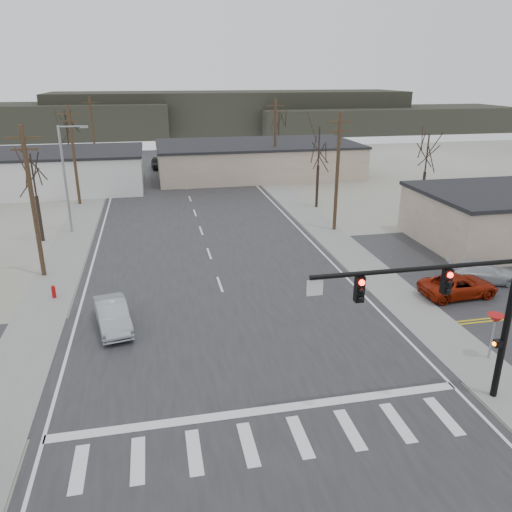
{
  "coord_description": "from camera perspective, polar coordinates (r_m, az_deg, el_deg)",
  "views": [
    {
      "loc": [
        -3.75,
        -21.68,
        12.98
      ],
      "look_at": [
        1.98,
        5.94,
        2.6
      ],
      "focal_mm": 35.0,
      "sensor_mm": 36.0,
      "label": 1
    }
  ],
  "objects": [
    {
      "name": "ground",
      "position": [
        25.54,
        -1.67,
        -10.35
      ],
      "size": [
        140.0,
        140.0,
        0.0
      ],
      "primitive_type": "plane",
      "color": "#B8B8B4",
      "rests_on": "ground"
    },
    {
      "name": "main_road",
      "position": [
        39.08,
        -5.55,
        0.74
      ],
      "size": [
        18.0,
        110.0,
        0.05
      ],
      "primitive_type": "cube",
      "color": "#262528",
      "rests_on": "ground"
    },
    {
      "name": "cross_road",
      "position": [
        25.53,
        -1.67,
        -10.31
      ],
      "size": [
        90.0,
        10.0,
        0.04
      ],
      "primitive_type": "cube",
      "color": "#262528",
      "rests_on": "ground"
    },
    {
      "name": "parking_lot",
      "position": [
        38.71,
        27.11,
        -1.69
      ],
      "size": [
        18.0,
        20.0,
        0.03
      ],
      "primitive_type": "cube",
      "color": "#262528",
      "rests_on": "ground"
    },
    {
      "name": "sidewalk_left",
      "position": [
        44.18,
        -20.1,
        1.89
      ],
      "size": [
        3.0,
        90.0,
        0.06
      ],
      "primitive_type": "cube",
      "color": "gray",
      "rests_on": "ground"
    },
    {
      "name": "sidewalk_right",
      "position": [
        45.94,
        7.0,
        3.68
      ],
      "size": [
        3.0,
        90.0,
        0.06
      ],
      "primitive_type": "cube",
      "color": "gray",
      "rests_on": "ground"
    },
    {
      "name": "traffic_signal_mast",
      "position": [
        21.07,
        23.16,
        -4.75
      ],
      "size": [
        8.95,
        0.43,
        7.2
      ],
      "color": "black",
      "rests_on": "ground"
    },
    {
      "name": "fire_hydrant",
      "position": [
        32.85,
        -22.12,
        -3.79
      ],
      "size": [
        0.24,
        0.24,
        0.87
      ],
      "color": "#A50C0C",
      "rests_on": "ground"
    },
    {
      "name": "yield_sign",
      "position": [
        26.12,
        25.68,
        -6.65
      ],
      "size": [
        0.8,
        0.8,
        2.35
      ],
      "color": "gray",
      "rests_on": "ground"
    },
    {
      "name": "building_left_far",
      "position": [
        63.79,
        -22.91,
        8.96
      ],
      "size": [
        22.3,
        12.3,
        4.5
      ],
      "color": "silver",
      "rests_on": "ground"
    },
    {
      "name": "building_right_far",
      "position": [
        67.97,
        0.1,
        11.04
      ],
      "size": [
        26.3,
        14.3,
        4.3
      ],
      "color": "#BEA891",
      "rests_on": "ground"
    },
    {
      "name": "building_lot",
      "position": [
        44.96,
        26.96,
        4.06
      ],
      "size": [
        14.3,
        10.3,
        4.3
      ],
      "color": "#BEA891",
      "rests_on": "ground"
    },
    {
      "name": "upole_left_b",
      "position": [
        35.42,
        -24.17,
        5.78
      ],
      "size": [
        2.2,
        0.3,
        10.0
      ],
      "color": "#483521",
      "rests_on": "ground"
    },
    {
      "name": "upole_left_c",
      "position": [
        54.78,
        -20.1,
        10.87
      ],
      "size": [
        2.2,
        0.3,
        10.0
      ],
      "color": "#483521",
      "rests_on": "ground"
    },
    {
      "name": "upole_left_d",
      "position": [
        74.49,
        -18.13,
        13.27
      ],
      "size": [
        2.2,
        0.3,
        10.0
      ],
      "color": "#483521",
      "rests_on": "ground"
    },
    {
      "name": "upole_right_a",
      "position": [
        43.21,
        9.28,
        9.6
      ],
      "size": [
        2.2,
        0.3,
        10.0
      ],
      "color": "#483521",
      "rests_on": "ground"
    },
    {
      "name": "upole_right_b",
      "position": [
        64.01,
        2.21,
        13.23
      ],
      "size": [
        2.2,
        0.3,
        10.0
      ],
      "color": "#483521",
      "rests_on": "ground"
    },
    {
      "name": "streetlight_main",
      "position": [
        44.94,
        -20.81,
        8.79
      ],
      "size": [
        2.4,
        0.25,
        9.0
      ],
      "color": "gray",
      "rests_on": "ground"
    },
    {
      "name": "tree_left_near",
      "position": [
        43.39,
        -24.08,
        8.18
      ],
      "size": [
        3.3,
        3.3,
        7.35
      ],
      "color": "#2F241D",
      "rests_on": "ground"
    },
    {
      "name": "tree_right_mid",
      "position": [
        50.86,
        7.19,
        12.09
      ],
      "size": [
        3.74,
        3.74,
        8.33
      ],
      "color": "#2F241D",
      "rests_on": "ground"
    },
    {
      "name": "tree_left_far",
      "position": [
        68.77,
        -20.82,
        13.35
      ],
      "size": [
        3.96,
        3.96,
        8.82
      ],
      "color": "#2F241D",
      "rests_on": "ground"
    },
    {
      "name": "tree_right_far",
      "position": [
        76.38,
        2.63,
        14.63
      ],
      "size": [
        3.52,
        3.52,
        7.84
      ],
      "color": "#2F241D",
      "rests_on": "ground"
    },
    {
      "name": "tree_lot",
      "position": [
        51.24,
        18.95,
        10.84
      ],
      "size": [
        3.52,
        3.52,
        7.84
      ],
      "color": "#2F241D",
      "rests_on": "ground"
    },
    {
      "name": "hill_center",
      "position": [
        119.46,
        -2.77,
        16.11
      ],
      "size": [
        80.0,
        18.0,
        9.0
      ],
      "primitive_type": "cube",
      "color": "#333026",
      "rests_on": "ground"
    },
    {
      "name": "hill_right",
      "position": [
        124.36,
        14.42,
        14.88
      ],
      "size": [
        60.0,
        18.0,
        5.5
      ],
      "primitive_type": "cube",
      "color": "#333026",
      "rests_on": "ground"
    },
    {
      "name": "sedan_crossing",
      "position": [
        27.97,
        -16.07,
        -6.5
      ],
      "size": [
        2.37,
        4.69,
        1.47
      ],
      "primitive_type": "imported",
      "rotation": [
        0.0,
        0.0,
        0.19
      ],
      "color": "gray",
      "rests_on": "main_road"
    },
    {
      "name": "car_far_a",
      "position": [
        63.61,
        -4.96,
        9.0
      ],
      "size": [
        2.39,
        4.71,
        1.31
      ],
      "primitive_type": "imported",
      "rotation": [
        0.0,
        0.0,
        3.01
      ],
      "color": "black",
      "rests_on": "main_road"
    },
    {
      "name": "car_far_b",
      "position": [
        74.38,
        -11.12,
        10.44
      ],
      "size": [
        2.08,
        4.73,
        1.59
      ],
      "primitive_type": "imported",
      "rotation": [
        0.0,
        0.0,
        0.05
      ],
      "color": "black",
      "rests_on": "main_road"
    },
    {
      "name": "car_parked_red",
      "position": [
        33.06,
        22.15,
        -3.17
      ],
      "size": [
        4.94,
        2.48,
        1.34
      ],
      "primitive_type": "imported",
      "rotation": [
        0.0,
        0.0,
        1.62
      ],
      "color": "maroon",
      "rests_on": "parking_lot"
    },
    {
      "name": "car_parked_dark_a",
      "position": [
        43.31,
        21.75,
        2.27
      ],
      "size": [
        4.02,
        1.76,
        1.35
      ],
      "primitive_type": "imported",
      "rotation": [
        0.0,
        0.0,
        1.61
      ],
      "color": "black",
      "rests_on": "parking_lot"
    },
    {
      "name": "car_parked_dark_b",
      "position": [
        44.61,
        25.02,
        2.32
      ],
      "size": [
        4.21,
        1.48,
        1.39
      ],
      "primitive_type": "imported",
      "rotation": [
        0.0,
        0.0,
        1.57
      ],
      "color": "black",
      "rests_on": "parking_lot"
    },
    {
      "name": "car_parked_silver",
      "position": [
        35.83,
        24.52,
        -1.74
      ],
      "size": [
        4.94,
        2.99,
        1.34
      ],
      "primitive_type": "imported",
      "rotation": [
        0.0,
        0.0,
        1.31
      ],
      "color": "#ABB2B7",
      "rests_on": "parking_lot"
    }
  ]
}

